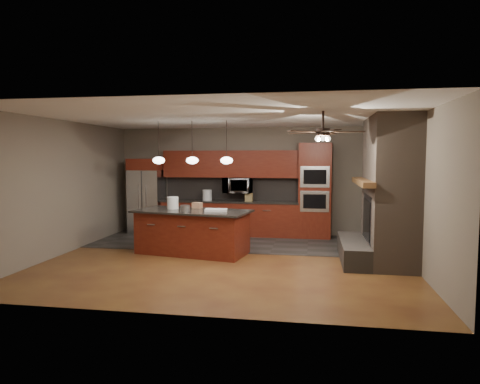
% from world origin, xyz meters
% --- Properties ---
extents(ground, '(7.00, 7.00, 0.00)m').
position_xyz_m(ground, '(0.00, 0.00, 0.00)').
color(ground, brown).
rests_on(ground, ground).
extents(ceiling, '(7.00, 6.00, 0.02)m').
position_xyz_m(ceiling, '(0.00, 0.00, 2.80)').
color(ceiling, white).
rests_on(ceiling, back_wall).
extents(back_wall, '(7.00, 0.02, 2.80)m').
position_xyz_m(back_wall, '(0.00, 3.00, 1.40)').
color(back_wall, '#6D6157').
rests_on(back_wall, ground).
extents(right_wall, '(0.02, 6.00, 2.80)m').
position_xyz_m(right_wall, '(3.50, 0.00, 1.40)').
color(right_wall, '#6D6157').
rests_on(right_wall, ground).
extents(left_wall, '(0.02, 6.00, 2.80)m').
position_xyz_m(left_wall, '(-3.50, 0.00, 1.40)').
color(left_wall, '#6D6157').
rests_on(left_wall, ground).
extents(slate_tile_patch, '(7.00, 2.40, 0.01)m').
position_xyz_m(slate_tile_patch, '(0.00, 1.80, 0.01)').
color(slate_tile_patch, '#322F2D').
rests_on(slate_tile_patch, ground).
extents(fireplace_column, '(1.30, 2.10, 2.80)m').
position_xyz_m(fireplace_column, '(3.04, 0.40, 1.30)').
color(fireplace_column, '#6A594C').
rests_on(fireplace_column, ground).
extents(back_cabinetry, '(3.59, 0.64, 2.20)m').
position_xyz_m(back_cabinetry, '(-0.48, 2.74, 0.89)').
color(back_cabinetry, maroon).
rests_on(back_cabinetry, ground).
extents(oven_tower, '(0.80, 0.63, 2.38)m').
position_xyz_m(oven_tower, '(1.70, 2.69, 1.19)').
color(oven_tower, maroon).
rests_on(oven_tower, ground).
extents(microwave, '(0.73, 0.41, 0.50)m').
position_xyz_m(microwave, '(-0.27, 2.75, 1.30)').
color(microwave, silver).
rests_on(microwave, back_cabinetry).
extents(refrigerator, '(0.84, 0.75, 1.99)m').
position_xyz_m(refrigerator, '(-2.70, 2.62, 0.99)').
color(refrigerator, silver).
rests_on(refrigerator, ground).
extents(kitchen_island, '(2.56, 1.51, 0.92)m').
position_xyz_m(kitchen_island, '(-0.84, 0.46, 0.46)').
color(kitchen_island, maroon).
rests_on(kitchen_island, ground).
extents(white_bucket, '(0.32, 0.32, 0.26)m').
position_xyz_m(white_bucket, '(-1.31, 0.61, 1.05)').
color(white_bucket, white).
rests_on(white_bucket, kitchen_island).
extents(paint_can, '(0.23, 0.23, 0.13)m').
position_xyz_m(paint_can, '(-0.92, 0.24, 0.99)').
color(paint_can, '#A6A7AB').
rests_on(paint_can, kitchen_island).
extents(paint_tray, '(0.49, 0.38, 0.05)m').
position_xyz_m(paint_tray, '(-0.31, 0.38, 0.94)').
color(paint_tray, silver).
rests_on(paint_tray, kitchen_island).
extents(cardboard_box, '(0.23, 0.19, 0.12)m').
position_xyz_m(cardboard_box, '(-0.83, 0.81, 0.98)').
color(cardboard_box, '#AF7C5A').
rests_on(cardboard_box, kitchen_island).
extents(counter_bucket, '(0.32, 0.32, 0.27)m').
position_xyz_m(counter_bucket, '(-1.08, 2.70, 1.04)').
color(counter_bucket, silver).
rests_on(counter_bucket, back_cabinetry).
extents(counter_box, '(0.19, 0.15, 0.21)m').
position_xyz_m(counter_box, '(0.04, 2.65, 1.00)').
color(counter_box, '#967F4D').
rests_on(counter_box, back_cabinetry).
extents(pendant_left, '(0.26, 0.26, 0.92)m').
position_xyz_m(pendant_left, '(-1.65, 0.70, 1.96)').
color(pendant_left, black).
rests_on(pendant_left, ceiling).
extents(pendant_center, '(0.26, 0.26, 0.92)m').
position_xyz_m(pendant_center, '(-0.90, 0.70, 1.96)').
color(pendant_center, black).
rests_on(pendant_center, ceiling).
extents(pendant_right, '(0.26, 0.26, 0.92)m').
position_xyz_m(pendant_right, '(-0.15, 0.70, 1.96)').
color(pendant_right, black).
rests_on(pendant_right, ceiling).
extents(ceiling_fan, '(1.27, 1.33, 0.41)m').
position_xyz_m(ceiling_fan, '(1.80, -0.80, 2.46)').
color(ceiling_fan, black).
rests_on(ceiling_fan, ceiling).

